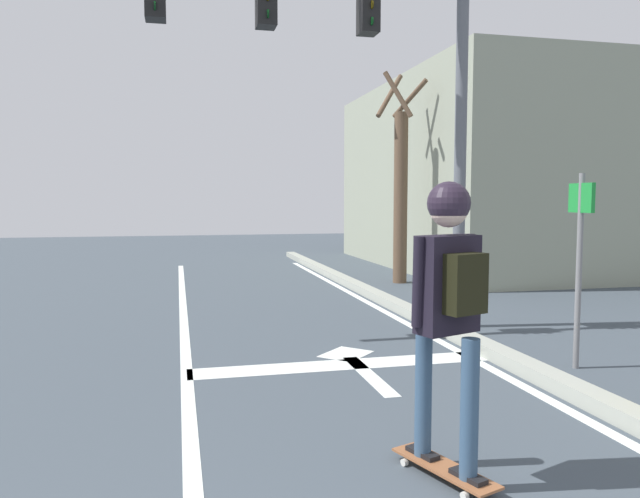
# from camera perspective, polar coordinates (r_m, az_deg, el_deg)

# --- Properties ---
(lane_line_center) EXTENTS (0.12, 20.00, 0.01)m
(lane_line_center) POSITION_cam_1_polar(r_m,az_deg,el_deg) (6.54, -12.50, -10.88)
(lane_line_center) COLOR silver
(lane_line_center) RESTS_ON ground
(lane_line_curbside) EXTENTS (0.12, 20.00, 0.01)m
(lane_line_curbside) POSITION_cam_1_polar(r_m,az_deg,el_deg) (7.25, 12.87, -9.35)
(lane_line_curbside) COLOR silver
(lane_line_curbside) RESTS_ON ground
(stop_bar) EXTENTS (3.22, 0.40, 0.01)m
(stop_bar) POSITION_cam_1_polar(r_m,az_deg,el_deg) (6.51, 2.10, -10.85)
(stop_bar) COLOR silver
(stop_bar) RESTS_ON ground
(lane_arrow_stem) EXTENTS (0.16, 1.40, 0.01)m
(lane_arrow_stem) POSITION_cam_1_polar(r_m,az_deg,el_deg) (6.16, 4.65, -11.76)
(lane_arrow_stem) COLOR silver
(lane_arrow_stem) RESTS_ON ground
(lane_arrow_head) EXTENTS (0.71, 0.71, 0.01)m
(lane_arrow_head) POSITION_cam_1_polar(r_m,az_deg,el_deg) (6.95, 2.46, -9.85)
(lane_arrow_head) COLOR silver
(lane_arrow_head) RESTS_ON ground
(curb_strip) EXTENTS (0.24, 24.00, 0.14)m
(curb_strip) POSITION_cam_1_polar(r_m,az_deg,el_deg) (7.35, 14.65, -8.66)
(curb_strip) COLOR #9A9E92
(curb_strip) RESTS_ON ground
(skateboard) EXTENTS (0.45, 0.81, 0.08)m
(skateboard) POSITION_cam_1_polar(r_m,az_deg,el_deg) (4.11, 11.64, -19.60)
(skateboard) COLOR brown
(skateboard) RESTS_ON ground
(skater) EXTENTS (0.47, 0.63, 1.78)m
(skater) POSITION_cam_1_polar(r_m,az_deg,el_deg) (3.77, 12.08, -3.39)
(skater) COLOR #344F6B
(skater) RESTS_ON skateboard
(traffic_signal_mast) EXTENTS (5.32, 0.34, 5.02)m
(traffic_signal_mast) POSITION_cam_1_polar(r_m,az_deg,el_deg) (8.06, 2.38, 18.08)
(traffic_signal_mast) COLOR #585C64
(traffic_signal_mast) RESTS_ON ground
(street_sign_post) EXTENTS (0.09, 0.44, 2.01)m
(street_sign_post) POSITION_cam_1_polar(r_m,az_deg,el_deg) (6.71, 23.32, 0.71)
(street_sign_post) COLOR slate
(street_sign_post) RESTS_ON ground
(roadside_tree) EXTENTS (1.10, 1.02, 4.41)m
(roadside_tree) POSITION_cam_1_polar(r_m,az_deg,el_deg) (12.76, 7.59, 5.73)
(roadside_tree) COLOR brown
(roadside_tree) RESTS_ON ground
(building_block) EXTENTS (11.23, 8.71, 4.75)m
(building_block) POSITION_cam_1_polar(r_m,az_deg,el_deg) (18.22, 23.58, 6.26)
(building_block) COLOR gray
(building_block) RESTS_ON ground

